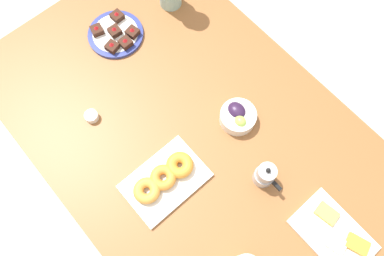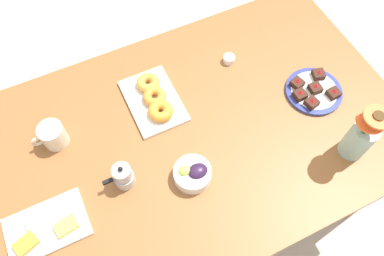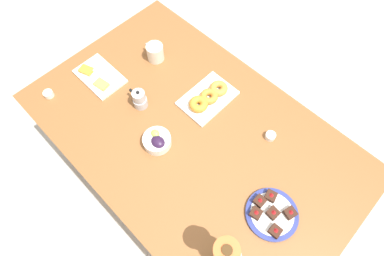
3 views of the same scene
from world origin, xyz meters
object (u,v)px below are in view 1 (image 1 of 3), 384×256
(croissant_platter, at_px, (165,179))
(moka_pot, at_px, (265,175))
(dining_table, at_px, (192,139))
(dessert_plate, at_px, (116,34))
(grape_bowl, at_px, (238,116))
(cheese_platter, at_px, (334,234))
(jam_cup_honey, at_px, (92,116))

(croissant_platter, relative_size, moka_pot, 2.35)
(dining_table, height_order, croissant_platter, croissant_platter)
(dining_table, bearing_deg, dessert_plate, 175.31)
(grape_bowl, distance_m, cheese_platter, 0.51)
(moka_pot, bearing_deg, jam_cup_honey, -151.54)
(croissant_platter, bearing_deg, moka_pot, 49.85)
(dessert_plate, distance_m, moka_pot, 0.80)
(cheese_platter, bearing_deg, jam_cup_honey, -157.67)
(moka_pot, bearing_deg, croissant_platter, -130.15)
(croissant_platter, height_order, jam_cup_honey, croissant_platter)
(dessert_plate, xyz_separation_m, moka_pot, (0.80, 0.03, 0.04))
(grape_bowl, relative_size, dessert_plate, 0.59)
(grape_bowl, height_order, dessert_plate, grape_bowl)
(grape_bowl, relative_size, croissant_platter, 0.47)
(cheese_platter, bearing_deg, dining_table, -168.82)
(dessert_plate, relative_size, moka_pot, 1.86)
(grape_bowl, bearing_deg, jam_cup_honey, -131.86)
(dining_table, relative_size, grape_bowl, 12.20)
(moka_pot, bearing_deg, grape_bowl, 158.62)
(dessert_plate, bearing_deg, dining_table, -4.69)
(grape_bowl, bearing_deg, dessert_plate, -168.79)
(dining_table, height_order, cheese_platter, cheese_platter)
(grape_bowl, distance_m, croissant_platter, 0.34)
(cheese_platter, bearing_deg, grape_bowl, 175.21)
(dessert_plate, bearing_deg, jam_cup_honey, -51.34)
(cheese_platter, height_order, jam_cup_honey, cheese_platter)
(grape_bowl, relative_size, moka_pot, 1.10)
(grape_bowl, xyz_separation_m, cheese_platter, (0.51, -0.04, -0.02))
(jam_cup_honey, bearing_deg, cheese_platter, 22.33)
(cheese_platter, xyz_separation_m, croissant_platter, (-0.51, -0.30, 0.01))
(moka_pot, bearing_deg, cheese_platter, 8.50)
(jam_cup_honey, relative_size, moka_pot, 0.40)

